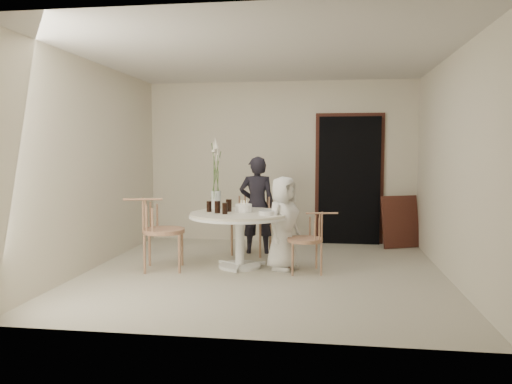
# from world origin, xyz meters

# --- Properties ---
(ground) EXTENTS (4.50, 4.50, 0.00)m
(ground) POSITION_xyz_m (0.00, 0.00, 0.00)
(ground) COLOR beige
(ground) RESTS_ON ground
(room_shell) EXTENTS (4.50, 4.50, 4.50)m
(room_shell) POSITION_xyz_m (0.00, 0.00, 1.62)
(room_shell) COLOR beige
(room_shell) RESTS_ON ground
(doorway) EXTENTS (1.00, 0.10, 2.10)m
(doorway) POSITION_xyz_m (1.15, 2.19, 1.05)
(doorway) COLOR black
(doorway) RESTS_ON ground
(door_trim) EXTENTS (1.12, 0.03, 2.22)m
(door_trim) POSITION_xyz_m (1.15, 2.23, 1.11)
(door_trim) COLOR #52231C
(door_trim) RESTS_ON ground
(table) EXTENTS (1.33, 1.33, 0.73)m
(table) POSITION_xyz_m (-0.35, 0.25, 0.62)
(table) COLOR white
(table) RESTS_ON ground
(picture_frame) EXTENTS (0.65, 0.42, 0.83)m
(picture_frame) POSITION_xyz_m (1.95, 1.95, 0.41)
(picture_frame) COLOR #52231C
(picture_frame) RESTS_ON ground
(chair_far) EXTENTS (0.61, 0.64, 0.97)m
(chair_far) POSITION_xyz_m (-0.30, 1.27, 0.63)
(chair_far) COLOR #A8795B
(chair_far) RESTS_ON ground
(chair_right) EXTENTS (0.51, 0.48, 0.77)m
(chair_right) POSITION_xyz_m (0.62, 0.12, 0.50)
(chair_right) COLOR #A8795B
(chair_right) RESTS_ON ground
(chair_left) EXTENTS (0.62, 0.59, 0.94)m
(chair_left) POSITION_xyz_m (-1.44, -0.04, 0.61)
(chair_left) COLOR #A8795B
(chair_left) RESTS_ON ground
(girl) EXTENTS (0.57, 0.42, 1.46)m
(girl) POSITION_xyz_m (-0.25, 1.20, 0.73)
(girl) COLOR black
(girl) RESTS_ON ground
(boy) EXTENTS (0.62, 0.70, 1.21)m
(boy) POSITION_xyz_m (0.23, 0.21, 0.61)
(boy) COLOR white
(boy) RESTS_ON ground
(birthday_cake) EXTENTS (0.22, 0.22, 0.16)m
(birthday_cake) POSITION_xyz_m (-0.31, 0.32, 0.78)
(birthday_cake) COLOR white
(birthday_cake) RESTS_ON table
(cola_tumbler_a) EXTENTS (0.08, 0.08, 0.16)m
(cola_tumbler_a) POSITION_xyz_m (-0.63, 0.16, 0.81)
(cola_tumbler_a) COLOR black
(cola_tumbler_a) RESTS_ON table
(cola_tumbler_b) EXTENTS (0.07, 0.07, 0.15)m
(cola_tumbler_b) POSITION_xyz_m (-0.51, 0.08, 0.80)
(cola_tumbler_b) COLOR black
(cola_tumbler_b) RESTS_ON table
(cola_tumbler_c) EXTENTS (0.09, 0.09, 0.14)m
(cola_tumbler_c) POSITION_xyz_m (-0.77, 0.29, 0.80)
(cola_tumbler_c) COLOR black
(cola_tumbler_c) RESTS_ON table
(cola_tumbler_d) EXTENTS (0.10, 0.10, 0.17)m
(cola_tumbler_d) POSITION_xyz_m (-0.52, 0.35, 0.81)
(cola_tumbler_d) COLOR black
(cola_tumbler_d) RESTS_ON table
(plate_stack) EXTENTS (0.24, 0.24, 0.05)m
(plate_stack) POSITION_xyz_m (0.04, 0.07, 0.76)
(plate_stack) COLOR white
(plate_stack) RESTS_ON table
(flower_vase) EXTENTS (0.14, 0.14, 1.00)m
(flower_vase) POSITION_xyz_m (-0.75, 0.63, 1.12)
(flower_vase) COLOR silver
(flower_vase) RESTS_ON table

